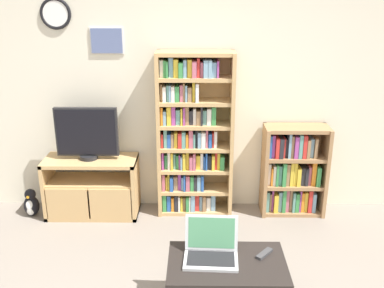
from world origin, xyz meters
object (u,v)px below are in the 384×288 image
at_px(laptop, 211,248).
at_px(penguin_figurine, 31,204).
at_px(bookshelf_tall, 192,137).
at_px(coffee_table, 227,269).
at_px(remote_near_laptop, 264,254).
at_px(tv_stand, 92,187).
at_px(bookshelf_short, 292,171).
at_px(television, 87,134).

xyz_separation_m(laptop, penguin_figurine, (-1.81, 1.41, -0.39)).
bearing_deg(bookshelf_tall, coffee_table, -80.71).
bearing_deg(coffee_table, remote_near_laptop, 18.42).
height_order(laptop, remote_near_laptop, laptop).
height_order(tv_stand, bookshelf_short, bookshelf_short).
bearing_deg(penguin_figurine, television, 5.86).
bearing_deg(bookshelf_tall, penguin_figurine, -175.11).
bearing_deg(tv_stand, remote_near_laptop, -42.55).
xyz_separation_m(television, laptop, (1.19, -1.48, -0.35)).
bearing_deg(television, tv_stand, -60.26).
bearing_deg(bookshelf_tall, laptop, -84.32).
xyz_separation_m(tv_stand, coffee_table, (1.29, -1.52, 0.10)).
bearing_deg(laptop, penguin_figurine, 144.90).
bearing_deg(coffee_table, laptop, 149.91).
height_order(remote_near_laptop, penguin_figurine, remote_near_laptop).
xyz_separation_m(bookshelf_tall, bookshelf_short, (1.04, -0.01, -0.36)).
height_order(tv_stand, coffee_table, tv_stand).
distance_m(bookshelf_tall, remote_near_laptop, 1.66).
bearing_deg(laptop, bookshelf_tall, 98.55).
distance_m(television, bookshelf_short, 2.12).
bearing_deg(television, bookshelf_short, 1.95).
distance_m(tv_stand, penguin_figurine, 0.66).
bearing_deg(laptop, tv_stand, 131.83).
relative_size(bookshelf_short, coffee_table, 1.14).
bearing_deg(remote_near_laptop, television, -2.13).
relative_size(tv_stand, laptop, 2.40).
distance_m(coffee_table, penguin_figurine, 2.44).
distance_m(bookshelf_tall, coffee_table, 1.69).
height_order(bookshelf_short, remote_near_laptop, bookshelf_short).
bearing_deg(remote_near_laptop, penguin_figurine, 8.27).
relative_size(bookshelf_short, penguin_figurine, 3.17).
relative_size(television, remote_near_laptop, 4.11).
height_order(bookshelf_short, penguin_figurine, bookshelf_short).
bearing_deg(penguin_figurine, tv_stand, 3.99).
bearing_deg(bookshelf_tall, tv_stand, -174.55).
bearing_deg(laptop, bookshelf_short, 63.23).
height_order(tv_stand, television, television).
relative_size(laptop, remote_near_laptop, 2.59).
distance_m(bookshelf_short, laptop, 1.78).
distance_m(tv_stand, bookshelf_short, 2.07).
xyz_separation_m(bookshelf_short, laptop, (-0.88, -1.55, 0.07)).
xyz_separation_m(tv_stand, television, (-0.01, 0.02, 0.57)).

